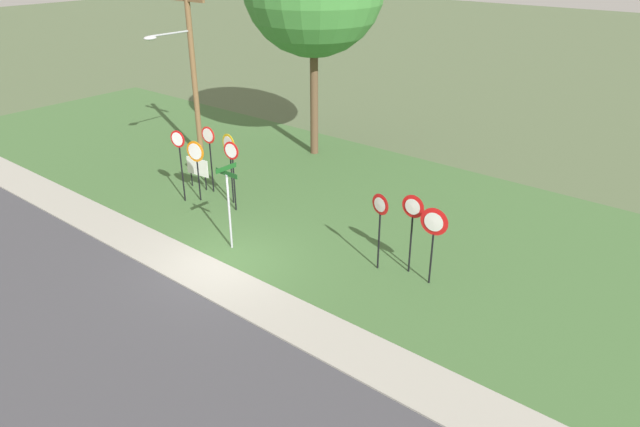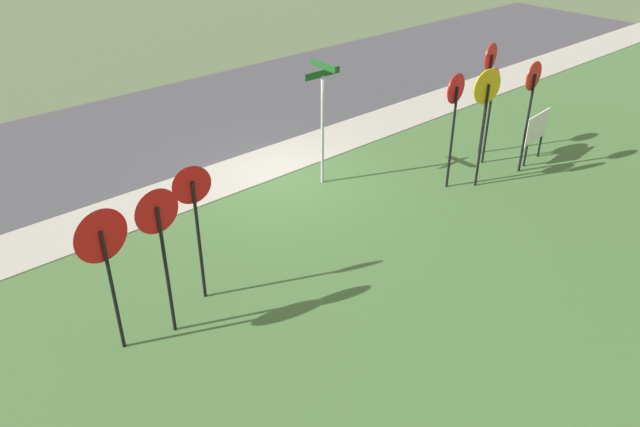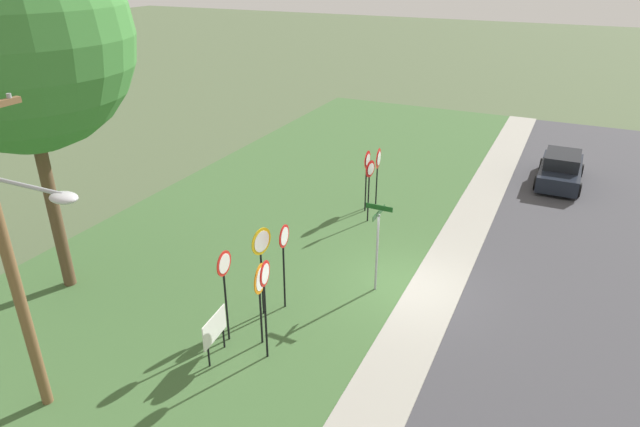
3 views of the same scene
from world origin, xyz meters
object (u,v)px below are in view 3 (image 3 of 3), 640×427
at_px(parked_sedan_distant, 561,169).
at_px(yield_sign_near_left, 370,177).
at_px(stop_sign_near_left, 262,252).
at_px(utility_pole, 9,242).
at_px(notice_board, 215,330).
at_px(stop_sign_far_left, 225,278).
at_px(stop_sign_near_right, 265,291).
at_px(yield_sign_far_left, 378,163).
at_px(yield_sign_near_right, 367,167).
at_px(stop_sign_far_right, 284,249).
at_px(stop_sign_far_center, 260,287).
at_px(street_name_post, 377,240).
at_px(oak_tree_left, 15,38).

bearing_deg(parked_sedan_distant, yield_sign_near_left, 139.63).
bearing_deg(stop_sign_near_left, utility_pole, 162.20).
bearing_deg(notice_board, parked_sedan_distant, -29.14).
xyz_separation_m(stop_sign_far_left, notice_board, (-0.72, -0.09, -1.08)).
relative_size(stop_sign_near_right, yield_sign_far_left, 1.16).
relative_size(yield_sign_near_right, yield_sign_far_left, 1.05).
xyz_separation_m(stop_sign_far_right, notice_board, (-2.68, 0.54, -1.07)).
distance_m(stop_sign_far_center, yield_sign_near_right, 8.93).
bearing_deg(stop_sign_near_left, stop_sign_far_center, -141.77).
bearing_deg(utility_pole, street_name_post, -33.20).
relative_size(yield_sign_far_left, parked_sedan_distant, 0.59).
bearing_deg(yield_sign_near_left, stop_sign_far_right, -170.74).
relative_size(yield_sign_far_left, utility_pole, 0.31).
xyz_separation_m(stop_sign_far_right, street_name_post, (1.99, -2.03, -0.21)).
distance_m(stop_sign_far_right, parked_sedan_distant, 15.34).
relative_size(stop_sign_far_center, yield_sign_near_left, 0.96).
bearing_deg(oak_tree_left, stop_sign_near_right, -92.71).
bearing_deg(yield_sign_near_left, oak_tree_left, 150.61).
height_order(stop_sign_far_center, stop_sign_far_right, stop_sign_far_right).
distance_m(stop_sign_near_right, stop_sign_far_right, 2.22).
height_order(stop_sign_near_right, yield_sign_near_right, stop_sign_near_right).
bearing_deg(utility_pole, yield_sign_far_left, -11.79).
xyz_separation_m(street_name_post, notice_board, (-4.67, 2.56, -0.86)).
distance_m(stop_sign_far_left, notice_board, 1.30).
relative_size(stop_sign_far_left, street_name_post, 0.94).
xyz_separation_m(street_name_post, oak_tree_left, (-3.77, 8.71, 5.68)).
height_order(stop_sign_far_center, yield_sign_near_left, yield_sign_near_left).
bearing_deg(notice_board, stop_sign_far_right, -17.45).
relative_size(stop_sign_far_left, parked_sedan_distant, 0.65).
relative_size(street_name_post, utility_pole, 0.37).
distance_m(yield_sign_far_left, street_name_post, 6.39).
xyz_separation_m(stop_sign_near_left, parked_sedan_distant, (14.40, -6.87, -1.39)).
bearing_deg(stop_sign_far_left, notice_board, -176.80).
bearing_deg(stop_sign_near_left, notice_board, -174.88).
xyz_separation_m(stop_sign_near_right, notice_board, (-0.55, 1.19, -1.16)).
height_order(stop_sign_far_left, stop_sign_far_right, stop_sign_far_left).
distance_m(yield_sign_near_right, parked_sedan_distant, 9.56).
distance_m(stop_sign_far_center, parked_sedan_distant, 16.78).
height_order(notice_board, parked_sedan_distant, parked_sedan_distant).
bearing_deg(notice_board, stop_sign_far_center, -44.96).
xyz_separation_m(yield_sign_near_left, utility_pole, (-12.02, 3.10, 2.37)).
relative_size(stop_sign_far_center, yield_sign_near_right, 0.94).
height_order(stop_sign_near_left, yield_sign_near_left, stop_sign_near_left).
bearing_deg(yield_sign_far_left, utility_pole, 162.11).
relative_size(stop_sign_far_right, utility_pole, 0.34).
relative_size(stop_sign_near_left, stop_sign_far_right, 1.03).
xyz_separation_m(stop_sign_far_right, utility_pole, (-5.64, 2.96, 2.29)).
height_order(stop_sign_near_left, oak_tree_left, oak_tree_left).
xyz_separation_m(notice_board, oak_tree_left, (0.90, 6.15, 6.53)).
distance_m(stop_sign_near_left, parked_sedan_distant, 16.01).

